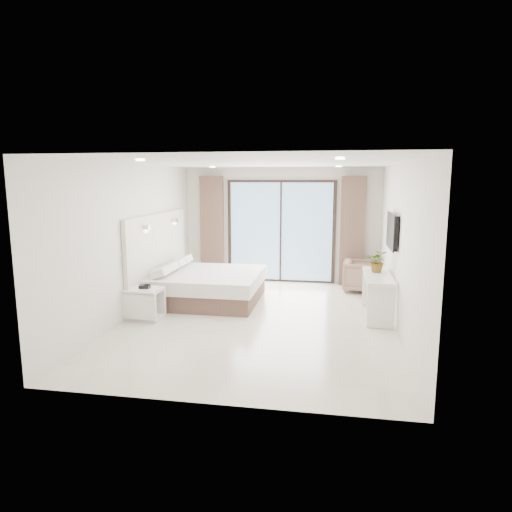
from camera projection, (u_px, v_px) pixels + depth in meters
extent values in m
plane|color=beige|center=(259.00, 319.00, 8.00)|extent=(6.20, 6.20, 0.00)
cube|color=silver|center=(281.00, 225.00, 10.78)|extent=(4.60, 0.02, 2.70)
cube|color=silver|center=(211.00, 284.00, 4.76)|extent=(4.60, 0.02, 2.70)
cube|color=silver|center=(133.00, 240.00, 8.16)|extent=(0.02, 6.20, 2.70)
cube|color=silver|center=(399.00, 247.00, 7.38)|extent=(0.02, 6.20, 2.70)
cube|color=white|center=(260.00, 163.00, 7.55)|extent=(4.60, 6.20, 0.02)
cube|color=silver|center=(158.00, 243.00, 9.19)|extent=(0.08, 3.00, 1.20)
cube|color=black|center=(393.00, 231.00, 7.87)|extent=(0.06, 1.00, 0.58)
cube|color=black|center=(391.00, 231.00, 7.87)|extent=(0.02, 1.04, 0.62)
cube|color=black|center=(281.00, 232.00, 10.78)|extent=(2.56, 0.04, 2.42)
cube|color=#94C3ED|center=(281.00, 232.00, 10.75)|extent=(2.40, 0.01, 2.30)
cube|color=brown|center=(212.00, 229.00, 10.94)|extent=(0.55, 0.14, 2.50)
cube|color=brown|center=(352.00, 232.00, 10.38)|extent=(0.55, 0.14, 2.50)
cylinder|color=white|center=(140.00, 160.00, 6.02)|extent=(0.12, 0.12, 0.02)
cylinder|color=white|center=(340.00, 159.00, 5.58)|extent=(0.12, 0.12, 0.02)
cylinder|color=white|center=(212.00, 167.00, 9.52)|extent=(0.12, 0.12, 0.02)
cylinder|color=white|center=(339.00, 166.00, 9.08)|extent=(0.12, 0.12, 0.02)
cube|color=brown|center=(208.00, 293.00, 9.18)|extent=(2.03, 1.93, 0.33)
cube|color=white|center=(207.00, 279.00, 9.13)|extent=(2.11, 2.01, 0.26)
cube|color=white|center=(161.00, 274.00, 8.58)|extent=(0.28, 0.41, 0.14)
cube|color=white|center=(169.00, 270.00, 9.00)|extent=(0.28, 0.41, 0.14)
cube|color=white|center=(177.00, 266.00, 9.44)|extent=(0.28, 0.41, 0.14)
cube|color=white|center=(184.00, 262.00, 9.86)|extent=(0.28, 0.41, 0.14)
cube|color=white|center=(144.00, 290.00, 7.94)|extent=(0.62, 0.52, 0.05)
cube|color=white|center=(145.00, 317.00, 8.03)|extent=(0.62, 0.52, 0.05)
cube|color=white|center=(139.00, 307.00, 7.77)|extent=(0.60, 0.08, 0.49)
cube|color=white|center=(149.00, 301.00, 8.20)|extent=(0.60, 0.08, 0.49)
cube|color=black|center=(145.00, 287.00, 7.95)|extent=(0.18, 0.15, 0.06)
cube|color=white|center=(378.00, 276.00, 8.04)|extent=(0.46, 1.48, 0.06)
cube|color=white|center=(381.00, 308.00, 7.46)|extent=(0.44, 0.06, 0.71)
cube|color=white|center=(374.00, 289.00, 8.75)|extent=(0.44, 0.06, 0.71)
imported|color=#33662D|center=(378.00, 264.00, 8.21)|extent=(0.42, 0.45, 0.31)
imported|color=#8D6B5C|center=(361.00, 274.00, 9.95)|extent=(0.74, 0.78, 0.75)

